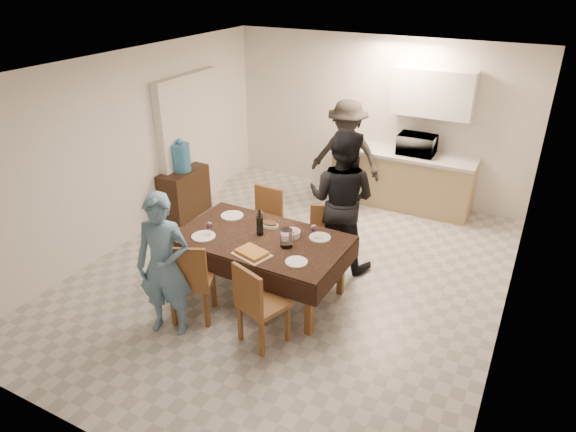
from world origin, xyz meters
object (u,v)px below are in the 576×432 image
(water_pitcher, at_px, (286,238))
(person_far, at_px, (341,200))
(wine_bottle, at_px, (260,222))
(microwave, at_px, (417,145))
(person_near, at_px, (164,266))
(savoury_tart, at_px, (252,253))
(dining_table, at_px, (262,240))
(console, at_px, (185,193))
(water_jug, at_px, (181,157))
(person_kitchen, at_px, (346,155))

(water_pitcher, height_order, person_far, person_far)
(person_far, bearing_deg, wine_bottle, 58.53)
(microwave, distance_m, person_near, 4.50)
(savoury_tart, distance_m, person_near, 0.93)
(dining_table, height_order, microwave, microwave)
(wine_bottle, bearing_deg, console, 149.66)
(water_jug, distance_m, person_far, 2.70)
(person_kitchen, bearing_deg, microwave, 24.64)
(dining_table, xyz_separation_m, person_near, (-0.55, -1.05, 0.07))
(wine_bottle, xyz_separation_m, water_pitcher, (0.40, -0.10, -0.05))
(microwave, distance_m, person_far, 2.18)
(person_near, height_order, person_far, person_far)
(person_near, bearing_deg, microwave, 53.15)
(wine_bottle, bearing_deg, person_near, -114.44)
(person_near, bearing_deg, person_far, 44.61)
(water_pitcher, xyz_separation_m, person_far, (0.20, 1.10, 0.06))
(microwave, relative_size, person_near, 0.35)
(person_kitchen, bearing_deg, savoury_tart, -87.02)
(savoury_tart, relative_size, person_near, 0.24)
(water_jug, xyz_separation_m, wine_bottle, (2.09, -1.22, -0.04))
(person_far, bearing_deg, console, -5.27)
(dining_table, relative_size, water_jug, 4.65)
(console, distance_m, water_jug, 0.59)
(dining_table, relative_size, water_pitcher, 9.32)
(savoury_tart, height_order, microwave, microwave)
(console, xyz_separation_m, person_kitchen, (2.08, 1.47, 0.50))
(water_jug, distance_m, wine_bottle, 2.42)
(microwave, bearing_deg, water_jug, 32.05)
(water_jug, relative_size, person_far, 0.23)
(console, distance_m, water_pitcher, 2.86)
(person_far, relative_size, person_kitchen, 1.06)
(dining_table, xyz_separation_m, savoury_tart, (0.10, -0.38, 0.06))
(wine_bottle, xyz_separation_m, person_far, (0.60, 1.00, 0.00))
(console, distance_m, person_kitchen, 2.59)
(savoury_tart, xyz_separation_m, person_kitchen, (-0.16, 3.12, 0.09))
(microwave, bearing_deg, console, 32.05)
(person_far, distance_m, person_kitchen, 1.80)
(person_kitchen, bearing_deg, dining_table, -88.70)
(savoury_tart, bearing_deg, microwave, 77.08)
(savoury_tart, bearing_deg, water_pitcher, 52.85)
(water_jug, xyz_separation_m, person_far, (2.69, -0.22, -0.04))
(savoury_tart, bearing_deg, wine_bottle, 109.23)
(wine_bottle, bearing_deg, water_pitcher, -14.04)
(console, bearing_deg, microwave, 32.05)
(water_pitcher, bearing_deg, person_near, -131.99)
(water_jug, bearing_deg, wine_bottle, -30.34)
(savoury_tart, bearing_deg, person_kitchen, 92.98)
(dining_table, height_order, person_far, person_far)
(console, height_order, water_pitcher, water_pitcher)
(water_jug, height_order, savoury_tart, water_jug)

